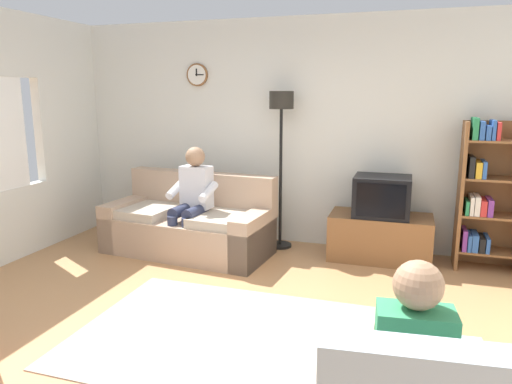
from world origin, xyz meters
name	(u,v)px	position (x,y,z in m)	size (l,w,h in m)	color
ground_plane	(215,342)	(0.00, 0.00, 0.00)	(12.00, 12.00, 0.00)	#B27F51
back_wall_assembly	(297,133)	(0.00, 2.66, 1.35)	(6.20, 0.17, 2.70)	silver
couch	(189,226)	(-1.08, 1.84, 0.31)	(1.97, 1.05, 0.90)	tan
tv_stand	(380,237)	(1.05, 2.25, 0.25)	(1.10, 0.56, 0.51)	brown
tv	(382,196)	(1.05, 2.23, 0.73)	(0.60, 0.49, 0.44)	black
bookshelf	(488,194)	(2.11, 2.32, 0.80)	(0.68, 0.36, 1.59)	brown
floor_lamp	(281,126)	(-0.12, 2.35, 1.45)	(0.28, 0.28, 1.85)	black
area_rug	(223,335)	(0.02, 0.11, 0.01)	(2.20, 1.70, 0.01)	#AD9E8E
person_on_couch	(192,196)	(-0.99, 1.73, 0.70)	(0.54, 0.56, 1.24)	silver
person_in_right_armchair	(410,359)	(1.36, -0.86, 0.60)	(0.54, 0.56, 1.12)	#338C59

